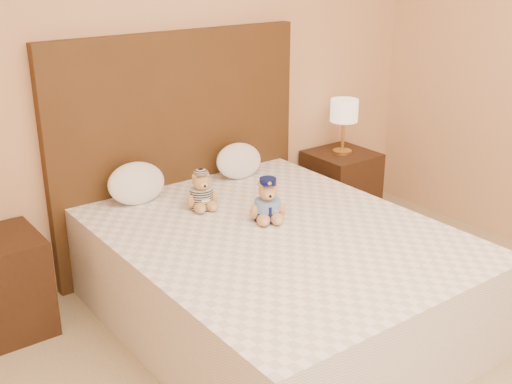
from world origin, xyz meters
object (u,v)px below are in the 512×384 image
Objects in this scene: teddy_prisoner at (201,190)px; pillow_right at (239,159)px; bed at (276,276)px; pillow_left at (136,181)px; nightstand_right at (340,188)px; lamp at (344,113)px; teddy_police at (268,200)px; nightstand_left at (1,286)px.

pillow_right is (0.49, 0.32, 0.01)m from teddy_prisoner.
pillow_left reaches higher than bed.
pillow_left is at bearing 115.85° from bed.
teddy_prisoner reaches higher than bed.
lamp is (-0.00, 0.00, 0.57)m from nightstand_right.
pillow_left is at bearing 178.96° from nightstand_right.
pillow_right is at bearing 178.11° from lamp.
nightstand_right is 0.57m from lamp.
nightstand_right is at bearing 22.20° from teddy_prisoner.
nightstand_right is 1.52× the size of pillow_left.
pillow_right is at bearing 178.11° from nightstand_right.
teddy_police is at bearing 71.13° from bed.
teddy_prisoner is at bearing 143.53° from teddy_police.
pillow_left is at bearing 138.83° from teddy_prisoner.
nightstand_left is 1.20m from teddy_prisoner.
teddy_police reaches higher than nightstand_left.
pillow_right is at bearing 0.00° from pillow_left.
teddy_police is at bearing -151.37° from lamp.
lamp is 1.44m from teddy_prisoner.
bed is 3.64× the size of nightstand_right.
nightstand_left is 2.24× the size of teddy_police.
pillow_right reaches higher than nightstand_left.
pillow_right is (0.74, 0.00, -0.01)m from pillow_left.
nightstand_right is at bearing -1.04° from pillow_left.
bed is 1.48m from nightstand_left.
nightstand_right is at bearing 32.62° from bed.
pillow_right is (-0.91, 0.03, -0.18)m from lamp.
pillow_right is (1.59, 0.03, 0.40)m from nightstand_left.
pillow_right is at bearing 91.96° from teddy_police.
bed is 1.59m from lamp.
nightstand_right is at bearing -1.89° from pillow_right.
pillow_right reaches higher than teddy_prisoner.
bed is 3.64× the size of nightstand_left.
bed is 5.52× the size of pillow_left.
pillow_left is (-0.45, 0.69, 0.00)m from teddy_police.
lamp reaches higher than nightstand_left.
pillow_left is at bearing 148.30° from teddy_police.
teddy_prisoner is (-0.15, 0.51, 0.39)m from bed.
pillow_right is at bearing 1.08° from nightstand_left.
teddy_police is 1.10× the size of teddy_prisoner.
bed is at bearing -112.27° from pillow_right.
teddy_police is (-1.20, -0.66, -0.18)m from lamp.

